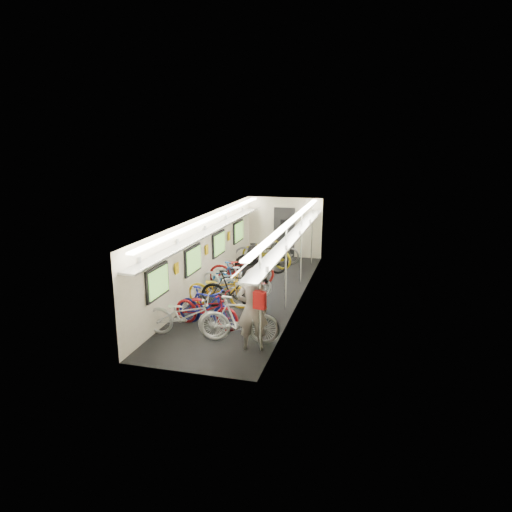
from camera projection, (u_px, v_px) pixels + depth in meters
The scene contains 18 objects.
train_car_shell at pixel (246, 236), 14.26m from camera, with size 10.00×10.00×10.00m.
bicycle_0 at pixel (186, 315), 10.84m from camera, with size 0.69×1.98×1.04m, color #B6B7BB.
bicycle_1 at pixel (206, 307), 11.40m from camera, with size 0.48×1.72×1.03m, color navy.
bicycle_2 at pixel (206, 308), 11.39m from camera, with size 0.65×1.85×0.97m, color maroon.
bicycle_3 at pixel (233, 290), 12.63m from camera, with size 0.52×1.84×1.11m, color black.
bicycle_4 at pixel (219, 289), 12.82m from camera, with size 0.66×1.89×0.99m, color gold.
bicycle_5 at pixel (245, 282), 13.51m from camera, with size 0.45×1.61×0.97m, color silver.
bicycle_6 at pixel (228, 280), 13.63m from camera, with size 0.69×1.99×1.04m, color silver.
bicycle_7 at pixel (235, 277), 14.07m from camera, with size 0.44×1.57×0.94m, color #1D5EAE.
bicycle_8 at pixel (242, 269), 14.68m from camera, with size 0.74×2.11×1.11m, color maroon.
bicycle_9 at pixel (262, 259), 15.90m from camera, with size 0.54×1.90×1.14m, color black.
bicycle_10 at pixel (266, 252), 16.89m from camera, with size 0.74×2.11×1.11m, color gold.
bicycle_11 at pixel (239, 319), 10.48m from camera, with size 0.53×1.88×1.13m, color silver.
bicycle_12 at pixel (261, 251), 17.27m from camera, with size 0.70×2.02×1.06m, color slate.
bicycle_14 at pixel (276, 250), 17.55m from camera, with size 0.65×1.88×0.99m, color slate.
passenger_near at pixel (252, 309), 10.02m from camera, with size 0.69×0.46×1.90m, color gray.
passenger_mid at pixel (254, 280), 12.10m from camera, with size 0.94×0.73×1.93m, color black.
backpack at pixel (260, 300), 9.63m from camera, with size 0.26×0.14×0.38m, color red.
Camera 1 is at (3.54, -12.72, 4.53)m, focal length 32.00 mm.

